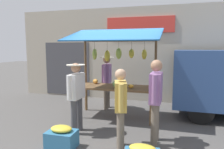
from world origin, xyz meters
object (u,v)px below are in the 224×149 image
shopper_in_striped_shirt (120,104)px  shopper_with_shopping_bag (156,95)px  produce_crate_side (62,138)px  market_stall (115,63)px  vendor_with_sunhat (107,78)px  shopper_with_ponytail (76,92)px

shopper_in_striped_shirt → shopper_with_shopping_bag: (-0.62, -0.45, 0.11)m
shopper_with_shopping_bag → produce_crate_side: (1.73, 0.76, -0.80)m
market_stall → produce_crate_side: market_stall is taller
vendor_with_sunhat → shopper_in_striped_shirt: 2.78m
market_stall → produce_crate_side: 2.57m
vendor_with_sunhat → shopper_with_shopping_bag: 2.72m
market_stall → shopper_with_shopping_bag: bearing=132.0°
shopper_in_striped_shirt → produce_crate_side: (1.11, 0.31, -0.69)m
vendor_with_sunhat → market_stall: bearing=26.7°
shopper_in_striped_shirt → shopper_with_ponytail: bearing=50.6°
shopper_with_ponytail → produce_crate_side: 1.10m
shopper_with_ponytail → produce_crate_side: bearing=-173.4°
market_stall → vendor_with_sunhat: (0.48, -0.72, -0.53)m
market_stall → shopper_with_shopping_bag: 1.93m
vendor_with_sunhat → shopper_with_ponytail: vendor_with_sunhat is taller
shopper_in_striped_shirt → produce_crate_side: 1.34m
produce_crate_side → market_stall: bearing=-102.8°
vendor_with_sunhat → shopper_with_ponytail: 2.05m
market_stall → shopper_in_striped_shirt: market_stall is taller
market_stall → produce_crate_side: size_ratio=4.35×
shopper_with_ponytail → shopper_with_shopping_bag: bearing=-89.5°
shopper_with_shopping_bag → produce_crate_side: 2.05m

